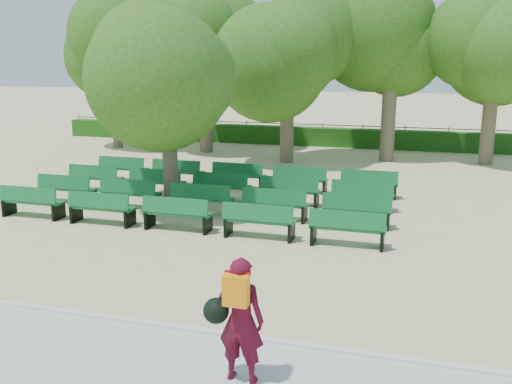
{
  "coord_description": "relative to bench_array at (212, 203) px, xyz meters",
  "views": [
    {
      "loc": [
        5.83,
        -13.93,
        4.29
      ],
      "look_at": [
        2.03,
        -1.0,
        1.1
      ],
      "focal_mm": 40.0,
      "sensor_mm": 36.0,
      "label": 1
    }
  ],
  "objects": [
    {
      "name": "ground",
      "position": [
        0.01,
        -1.36,
        -0.09
      ],
      "size": [
        120.0,
        120.0,
        0.0
      ],
      "primitive_type": "plane",
      "color": "#C5B883"
    },
    {
      "name": "paving",
      "position": [
        0.01,
        -8.76,
        -0.06
      ],
      "size": [
        30.0,
        2.2,
        0.06
      ],
      "primitive_type": "cube",
      "color": "#BABAB5",
      "rests_on": "ground"
    },
    {
      "name": "bench_array",
      "position": [
        0.0,
        0.0,
        0.0
      ],
      "size": [
        1.78,
        0.61,
        1.11
      ],
      "rotation": [
        0.0,
        0.0,
        0.04
      ],
      "color": "#11652D",
      "rests_on": "ground"
    },
    {
      "name": "tree_line",
      "position": [
        0.01,
        8.64,
        -0.09
      ],
      "size": [
        21.8,
        6.8,
        7.04
      ],
      "primitive_type": null,
      "color": "#30611A",
      "rests_on": "ground"
    },
    {
      "name": "person",
      "position": [
        3.68,
        -8.74,
        0.87
      ],
      "size": [
        0.82,
        0.5,
        1.74
      ],
      "rotation": [
        0.0,
        0.0,
        3.1
      ],
      "color": "#4B0A1D",
      "rests_on": "ground"
    },
    {
      "name": "tree_among",
      "position": [
        -1.08,
        -0.5,
        3.75
      ],
      "size": [
        4.06,
        4.06,
        5.69
      ],
      "color": "brown",
      "rests_on": "ground"
    },
    {
      "name": "curb",
      "position": [
        0.01,
        -7.61,
        -0.04
      ],
      "size": [
        30.0,
        0.12,
        0.1
      ],
      "primitive_type": "cube",
      "color": "silver",
      "rests_on": "ground"
    },
    {
      "name": "fence",
      "position": [
        0.01,
        13.04,
        -0.09
      ],
      "size": [
        26.0,
        0.1,
        1.02
      ],
      "primitive_type": null,
      "color": "black",
      "rests_on": "ground"
    },
    {
      "name": "hedge",
      "position": [
        0.01,
        12.64,
        0.36
      ],
      "size": [
        26.0,
        0.7,
        0.9
      ],
      "primitive_type": "cube",
      "color": "#1C5114",
      "rests_on": "ground"
    }
  ]
}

